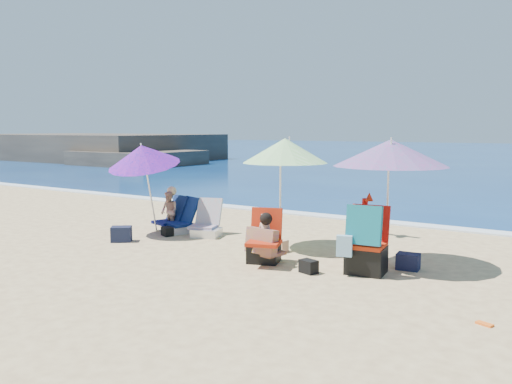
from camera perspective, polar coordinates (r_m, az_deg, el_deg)
The scene contains 19 objects.
ground at distance 9.29m, azimuth -1.86°, elevation -7.49°, with size 120.00×120.00×0.00m.
foam at distance 13.68m, azimuth 10.56°, elevation -2.87°, with size 120.00×0.50×0.04m.
headland at distance 42.33m, azimuth -16.88°, elevation 4.19°, with size 20.50×11.50×2.60m.
umbrella_turquoise at distance 8.99m, azimuth 14.33°, elevation 4.10°, with size 2.50×2.50×2.16m.
umbrella_striped at distance 10.04m, azimuth 3.15°, elevation 4.47°, with size 2.11×2.11×2.16m.
umbrella_blue at distance 11.63m, azimuth -12.11°, elevation 3.88°, with size 1.82×1.87×2.11m.
furled_umbrella at distance 9.01m, azimuth 11.71°, elevation -3.55°, with size 0.26×0.24×1.27m.
chair_navy at distance 11.91m, azimuth -8.14°, elevation -3.35°, with size 0.77×0.82×0.78m.
chair_rainbow at distance 11.46m, azimuth -5.36°, elevation -3.70°, with size 0.81×0.85×0.79m.
camp_chair_left at distance 9.14m, azimuth 0.90°, elevation -5.89°, with size 0.82×0.88×0.95m.
camp_chair_right at distance 8.61m, azimuth 11.72°, elevation -5.98°, with size 0.68×0.85×1.13m.
person_center at distance 9.03m, azimuth 0.91°, elevation -5.10°, with size 0.63×0.58×0.89m.
person_left at distance 12.13m, azimuth -9.26°, elevation -2.00°, with size 0.69×0.85×1.00m.
bag_navy_a at distance 11.19m, azimuth -14.33°, elevation -4.42°, with size 0.49×0.48×0.31m.
bag_black_a at distance 11.58m, azimuth -9.55°, elevation -4.22°, with size 0.32×0.28×0.19m.
bag_tan at distance 10.00m, azimuth 2.65°, elevation -5.81°, with size 0.29×0.24×0.22m.
bag_navy_b at distance 9.08m, azimuth 16.10°, elevation -7.21°, with size 0.38×0.30×0.27m.
bag_black_b at distance 8.58m, azimuth 5.70°, elevation -8.00°, with size 0.32×0.27×0.21m.
orange_item at distance 6.95m, azimuth 23.44°, elevation -12.94°, with size 0.21×0.15×0.03m.
Camera 1 is at (5.19, -7.35, 2.29)m, focal length 37.05 mm.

